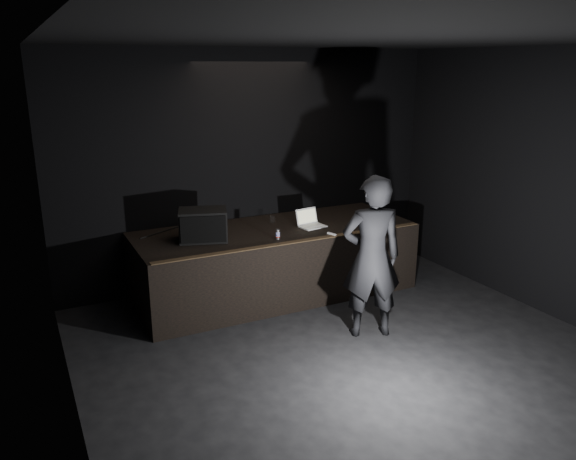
# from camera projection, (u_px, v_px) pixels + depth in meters

# --- Properties ---
(ground) EXTENTS (7.00, 7.00, 0.00)m
(ground) POSITION_uv_depth(u_px,v_px,m) (384.00, 382.00, 6.00)
(ground) COLOR black
(ground) RESTS_ON ground
(room_walls) EXTENTS (6.10, 7.10, 3.52)m
(room_walls) POSITION_uv_depth(u_px,v_px,m) (394.00, 198.00, 5.42)
(room_walls) COLOR black
(room_walls) RESTS_ON ground
(stage_riser) EXTENTS (4.00, 1.50, 1.00)m
(stage_riser) POSITION_uv_depth(u_px,v_px,m) (275.00, 261.00, 8.20)
(stage_riser) COLOR black
(stage_riser) RESTS_ON ground
(riser_lip) EXTENTS (3.92, 0.10, 0.01)m
(riser_lip) POSITION_uv_depth(u_px,v_px,m) (298.00, 241.00, 7.44)
(riser_lip) COLOR brown
(riser_lip) RESTS_ON stage_riser
(stage_monitor) EXTENTS (0.73, 0.62, 0.42)m
(stage_monitor) POSITION_uv_depth(u_px,v_px,m) (203.00, 225.00, 7.46)
(stage_monitor) COLOR black
(stage_monitor) RESTS_ON stage_riser
(cable) EXTENTS (0.77, 0.44, 0.02)m
(cable) POSITION_uv_depth(u_px,v_px,m) (164.00, 231.00, 7.89)
(cable) COLOR black
(cable) RESTS_ON stage_riser
(laptop) EXTENTS (0.40, 0.37, 0.25)m
(laptop) POSITION_uv_depth(u_px,v_px,m) (310.00, 222.00, 8.15)
(laptop) COLOR silver
(laptop) RESTS_ON stage_riser
(beer_can) EXTENTS (0.06, 0.06, 0.14)m
(beer_can) POSITION_uv_depth(u_px,v_px,m) (278.00, 234.00, 7.52)
(beer_can) COLOR silver
(beer_can) RESTS_ON stage_riser
(plastic_cup) EXTENTS (0.08, 0.08, 0.10)m
(plastic_cup) POSITION_uv_depth(u_px,v_px,m) (272.00, 219.00, 8.32)
(plastic_cup) COLOR white
(plastic_cup) RESTS_ON stage_riser
(wii_remote) EXTENTS (0.08, 0.15, 0.03)m
(wii_remote) POSITION_uv_depth(u_px,v_px,m) (332.00, 234.00, 7.73)
(wii_remote) COLOR white
(wii_remote) RESTS_ON stage_riser
(person) EXTENTS (0.86, 0.70, 2.03)m
(person) POSITION_uv_depth(u_px,v_px,m) (372.00, 257.00, 6.80)
(person) COLOR black
(person) RESTS_ON ground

